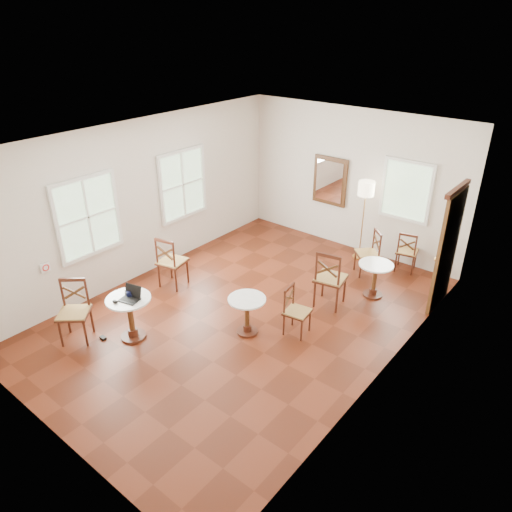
{
  "coord_description": "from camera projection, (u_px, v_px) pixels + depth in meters",
  "views": [
    {
      "loc": [
        4.49,
        -5.25,
        4.66
      ],
      "look_at": [
        0.0,
        0.3,
        1.0
      ],
      "focal_mm": 33.53,
      "sensor_mm": 36.0,
      "label": 1
    }
  ],
  "objects": [
    {
      "name": "room_shell",
      "position": [
        252.0,
        206.0,
        7.63
      ],
      "size": [
        5.02,
        7.02,
        3.01
      ],
      "color": "silver",
      "rests_on": "ground"
    },
    {
      "name": "chair_back_a",
      "position": [
        407.0,
        251.0,
        9.46
      ],
      "size": [
        0.47,
        0.47,
        0.86
      ],
      "rotation": [
        0.0,
        0.0,
        3.36
      ],
      "color": "#441D11",
      "rests_on": "ground"
    },
    {
      "name": "floor_lamp",
      "position": [
        366.0,
        194.0,
        9.52
      ],
      "size": [
        0.33,
        0.33,
        1.68
      ],
      "color": "#BF8C3F",
      "rests_on": "ground"
    },
    {
      "name": "cafe_table_back",
      "position": [
        375.0,
        276.0,
        8.62
      ],
      "size": [
        0.62,
        0.62,
        0.65
      ],
      "color": "#441D11",
      "rests_on": "ground"
    },
    {
      "name": "chair_mid_b",
      "position": [
        296.0,
        311.0,
        7.6
      ],
      "size": [
        0.43,
        0.43,
        0.83
      ],
      "rotation": [
        0.0,
        0.0,
        1.72
      ],
      "color": "#441D11",
      "rests_on": "ground"
    },
    {
      "name": "cafe_table_mid",
      "position": [
        247.0,
        312.0,
        7.61
      ],
      "size": [
        0.61,
        0.61,
        0.64
      ],
      "color": "#441D11",
      "rests_on": "ground"
    },
    {
      "name": "water_glass",
      "position": [
        126.0,
        292.0,
        7.39
      ],
      "size": [
        0.06,
        0.06,
        0.1
      ],
      "primitive_type": "cylinder",
      "color": "white",
      "rests_on": "cafe_table_near"
    },
    {
      "name": "chair_near_a",
      "position": [
        171.0,
        262.0,
        8.9
      ],
      "size": [
        0.56,
        0.56,
        1.03
      ],
      "rotation": [
        0.0,
        0.0,
        3.36
      ],
      "color": "#441D11",
      "rests_on": "ground"
    },
    {
      "name": "laptop",
      "position": [
        131.0,
        296.0,
        7.3
      ],
      "size": [
        0.34,
        0.3,
        0.21
      ],
      "rotation": [
        0.0,
        0.0,
        0.24
      ],
      "color": "black",
      "rests_on": "cafe_table_near"
    },
    {
      "name": "ground",
      "position": [
        245.0,
        313.0,
        8.27
      ],
      "size": [
        7.0,
        7.0,
        0.0
      ],
      "primitive_type": "plane",
      "color": "#59200F",
      "rests_on": "ground"
    },
    {
      "name": "navy_mug",
      "position": [
        129.0,
        294.0,
        7.35
      ],
      "size": [
        0.11,
        0.07,
        0.09
      ],
      "color": "#0F1333",
      "rests_on": "cafe_table_near"
    },
    {
      "name": "cafe_table_near",
      "position": [
        130.0,
        313.0,
        7.47
      ],
      "size": [
        0.7,
        0.7,
        0.74
      ],
      "color": "#441D11",
      "rests_on": "ground"
    },
    {
      "name": "mouse",
      "position": [
        115.0,
        302.0,
        7.21
      ],
      "size": [
        0.12,
        0.1,
        0.04
      ],
      "primitive_type": "ellipsoid",
      "rotation": [
        0.0,
        0.0,
        -0.4
      ],
      "color": "black",
      "rests_on": "cafe_table_near"
    },
    {
      "name": "chair_near_b",
      "position": [
        74.0,
        312.0,
        7.43
      ],
      "size": [
        0.65,
        0.65,
        1.0
      ],
      "rotation": [
        0.0,
        0.0,
        0.72
      ],
      "color": "#441D11",
      "rests_on": "ground"
    },
    {
      "name": "power_adapter",
      "position": [
        103.0,
        338.0,
        7.62
      ],
      "size": [
        0.11,
        0.06,
        0.04
      ],
      "primitive_type": "cube",
      "color": "black",
      "rests_on": "ground"
    },
    {
      "name": "chair_mid_a",
      "position": [
        330.0,
        278.0,
        8.27
      ],
      "size": [
        0.59,
        0.59,
        1.09
      ],
      "rotation": [
        0.0,
        0.0,
        3.33
      ],
      "color": "#441D11",
      "rests_on": "ground"
    },
    {
      "name": "chair_back_b",
      "position": [
        368.0,
        253.0,
        9.35
      ],
      "size": [
        0.59,
        0.59,
        0.9
      ],
      "rotation": [
        0.0,
        0.0,
        -0.76
      ],
      "color": "#441D11",
      "rests_on": "ground"
    }
  ]
}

